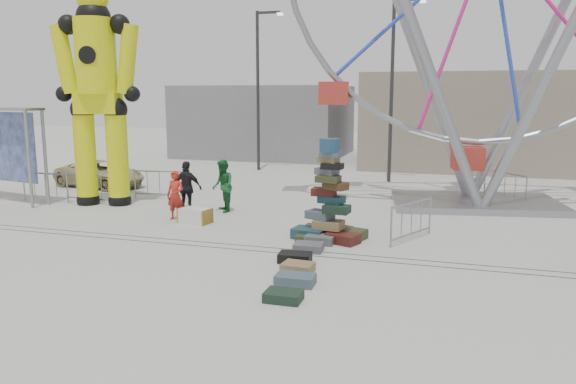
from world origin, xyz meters
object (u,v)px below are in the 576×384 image
(lamp_post_right, at_px, (394,81))
(pedestrian_black, at_px, (187,188))
(barricade_wheel_front, at_px, (412,221))
(barricade_dummy_b, at_px, (90,189))
(pedestrian_red, at_px, (175,195))
(suitcase_tower, at_px, (329,211))
(pedestrian_green, at_px, (223,186))
(barricade_wheel_back, at_px, (505,187))
(barricade_dummy_a, at_px, (45,187))
(barricade_dummy_c, at_px, (160,184))
(lamp_post_left, at_px, (260,83))
(steamer_trunk, at_px, (195,216))
(crash_test_dummy, at_px, (97,87))
(parked_suv, at_px, (100,174))

(lamp_post_right, bearing_deg, pedestrian_black, -122.37)
(lamp_post_right, relative_size, barricade_wheel_front, 4.00)
(barricade_dummy_b, xyz_separation_m, pedestrian_red, (4.24, -1.46, 0.23))
(suitcase_tower, relative_size, pedestrian_green, 1.57)
(lamp_post_right, relative_size, suitcase_tower, 2.89)
(barricade_dummy_b, xyz_separation_m, barricade_wheel_back, (14.44, 4.87, 0.00))
(barricade_wheel_front, bearing_deg, suitcase_tower, 128.76)
(barricade_dummy_a, height_order, pedestrian_red, pedestrian_red)
(barricade_dummy_c, height_order, pedestrian_black, pedestrian_black)
(lamp_post_right, xyz_separation_m, barricade_dummy_c, (-7.92, -6.72, -3.93))
(barricade_dummy_c, bearing_deg, barricade_wheel_back, 8.54)
(lamp_post_left, bearing_deg, barricade_dummy_a, -114.16)
(lamp_post_left, relative_size, steamer_trunk, 8.23)
(suitcase_tower, distance_m, barricade_dummy_a, 11.46)
(lamp_post_left, height_order, barricade_wheel_back, lamp_post_left)
(suitcase_tower, bearing_deg, pedestrian_red, -177.28)
(suitcase_tower, height_order, barricade_wheel_front, suitcase_tower)
(lamp_post_right, xyz_separation_m, barricade_dummy_a, (-11.68, -8.44, -3.93))
(suitcase_tower, distance_m, barricade_dummy_c, 8.45)
(crash_test_dummy, relative_size, barricade_dummy_c, 3.95)
(steamer_trunk, bearing_deg, lamp_post_left, 110.26)
(lamp_post_right, xyz_separation_m, barricade_wheel_back, (4.57, -3.43, -3.93))
(barricade_dummy_b, distance_m, pedestrian_green, 5.21)
(parked_suv, bearing_deg, barricade_dummy_a, -169.10)
(lamp_post_left, xyz_separation_m, barricade_dummy_c, (-0.92, -8.72, -3.93))
(lamp_post_left, height_order, pedestrian_green, lamp_post_left)
(barricade_dummy_a, distance_m, pedestrian_red, 6.20)
(lamp_post_right, xyz_separation_m, parked_suv, (-11.77, -4.99, -3.93))
(barricade_dummy_a, height_order, barricade_wheel_front, same)
(lamp_post_left, distance_m, barricade_dummy_b, 11.39)
(barricade_dummy_c, bearing_deg, parked_suv, 149.61)
(lamp_post_left, height_order, crash_test_dummy, lamp_post_left)
(barricade_dummy_a, xyz_separation_m, barricade_dummy_b, (1.81, 0.15, 0.00))
(suitcase_tower, distance_m, steamer_trunk, 4.47)
(lamp_post_left, relative_size, pedestrian_green, 4.52)
(pedestrian_green, bearing_deg, steamer_trunk, -38.96)
(suitcase_tower, xyz_separation_m, parked_suv, (-11.33, 5.67, -0.22))
(suitcase_tower, relative_size, parked_suv, 0.70)
(barricade_dummy_b, bearing_deg, lamp_post_right, 41.72)
(crash_test_dummy, height_order, pedestrian_black, crash_test_dummy)
(barricade_wheel_back, bearing_deg, barricade_dummy_c, -117.03)
(barricade_dummy_c, bearing_deg, barricade_wheel_front, -25.89)
(lamp_post_right, relative_size, crash_test_dummy, 1.01)
(suitcase_tower, bearing_deg, steamer_trunk, -175.87)
(pedestrian_red, distance_m, pedestrian_green, 1.82)
(barricade_dummy_a, xyz_separation_m, barricade_wheel_back, (16.25, 5.01, 0.00))
(pedestrian_black, bearing_deg, pedestrian_red, 91.10)
(suitcase_tower, bearing_deg, barricade_wheel_back, 67.98)
(barricade_dummy_c, distance_m, barricade_wheel_back, 12.92)
(barricade_dummy_a, height_order, pedestrian_green, pedestrian_green)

